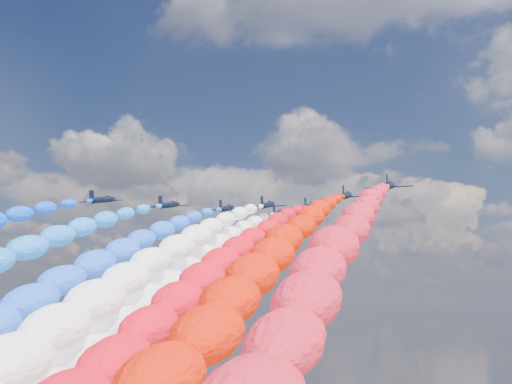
% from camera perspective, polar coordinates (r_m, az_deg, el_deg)
% --- Properties ---
extents(jet_0, '(9.55, 13.04, 5.18)m').
position_cam_1_polar(jet_0, '(150.58, -13.67, -0.69)').
color(jet_0, black).
extents(jet_1, '(9.60, 13.07, 5.18)m').
position_cam_1_polar(jet_1, '(155.57, -7.85, -1.17)').
color(jet_1, black).
extents(trail_1, '(6.94, 108.23, 41.72)m').
position_cam_1_polar(trail_1, '(106.31, -21.22, -6.61)').
color(trail_1, blue).
extents(jet_2, '(9.82, 13.23, 5.18)m').
position_cam_1_polar(jet_2, '(159.88, -2.68, -1.48)').
color(jet_2, black).
extents(trail_2, '(6.94, 108.23, 41.72)m').
position_cam_1_polar(trail_2, '(107.67, -13.23, -7.04)').
color(trail_2, blue).
extents(jet_3, '(9.49, 12.99, 5.18)m').
position_cam_1_polar(jet_3, '(154.22, 1.02, -1.18)').
color(jet_3, black).
extents(trail_3, '(6.94, 108.23, 41.72)m').
position_cam_1_polar(trail_3, '(100.30, -8.22, -7.01)').
color(trail_3, white).
extents(jet_4, '(9.97, 13.34, 5.18)m').
position_cam_1_polar(jet_4, '(168.69, 2.00, -1.92)').
color(jet_4, black).
extents(trail_4, '(6.94, 108.23, 41.72)m').
position_cam_1_polar(trail_4, '(114.36, -5.62, -7.40)').
color(trail_4, white).
extents(jet_5, '(9.68, 13.14, 5.18)m').
position_cam_1_polar(jet_5, '(156.82, 4.81, -1.29)').
color(jet_5, black).
extents(trail_5, '(6.94, 108.23, 41.72)m').
position_cam_1_polar(trail_5, '(101.45, -2.19, -7.14)').
color(trail_5, red).
extents(jet_6, '(9.82, 13.24, 5.18)m').
position_cam_1_polar(jet_6, '(141.91, 8.13, -0.33)').
color(jet_6, black).
extents(trail_6, '(6.94, 108.23, 41.72)m').
position_cam_1_polar(trail_6, '(85.48, 2.08, -6.64)').
color(trail_6, red).
extents(jet_7, '(9.51, 13.01, 5.18)m').
position_cam_1_polar(jet_7, '(131.36, 11.91, 0.55)').
color(jet_7, black).
extents(trail_7, '(6.94, 108.23, 41.72)m').
position_cam_1_polar(trail_7, '(74.01, 7.92, -6.05)').
color(trail_7, red).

